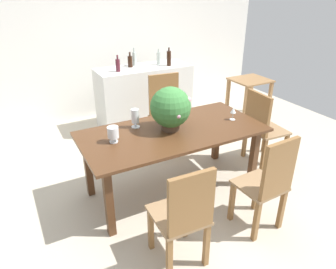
{
  "coord_description": "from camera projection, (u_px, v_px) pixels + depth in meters",
  "views": [
    {
      "loc": [
        -1.48,
        -2.73,
        2.19
      ],
      "look_at": [
        0.04,
        0.1,
        0.62
      ],
      "focal_mm": 33.51,
      "sensor_mm": 36.0,
      "label": 1
    }
  ],
  "objects": [
    {
      "name": "kitchen_counter",
      "position": [
        144.0,
        96.0,
        5.18
      ],
      "size": [
        1.52,
        0.59,
        0.98
      ],
      "primitive_type": "cube",
      "color": "silver",
      "rests_on": "ground"
    },
    {
      "name": "chair_near_right",
      "position": [
        268.0,
        182.0,
        2.85
      ],
      "size": [
        0.42,
        0.43,
        1.01
      ],
      "rotation": [
        0.0,
        0.0,
        3.19
      ],
      "color": "brown",
      "rests_on": "ground"
    },
    {
      "name": "ground_plane",
      "position": [
        169.0,
        185.0,
        3.75
      ],
      "size": [
        7.04,
        7.04,
        0.0
      ],
      "primitive_type": "plane",
      "color": "#BCB29E"
    },
    {
      "name": "side_table",
      "position": [
        249.0,
        89.0,
        5.39
      ],
      "size": [
        0.61,
        0.55,
        0.71
      ],
      "color": "olive",
      "rests_on": "ground"
    },
    {
      "name": "crystal_vase_center_near",
      "position": [
        113.0,
        133.0,
        3.07
      ],
      "size": [
        0.11,
        0.11,
        0.16
      ],
      "color": "silver",
      "rests_on": "dining_table"
    },
    {
      "name": "wine_bottle_tall",
      "position": [
        159.0,
        58.0,
        5.07
      ],
      "size": [
        0.06,
        0.06,
        0.25
      ],
      "color": "#B2BFB7",
      "rests_on": "kitchen_counter"
    },
    {
      "name": "wine_bottle_green",
      "position": [
        134.0,
        59.0,
        5.01
      ],
      "size": [
        0.06,
        0.06,
        0.28
      ],
      "color": "#B2BFB7",
      "rests_on": "kitchen_counter"
    },
    {
      "name": "wine_bottle_clear",
      "position": [
        169.0,
        58.0,
        4.99
      ],
      "size": [
        0.07,
        0.07,
        0.29
      ],
      "color": "black",
      "rests_on": "kitchen_counter"
    },
    {
      "name": "back_wall",
      "position": [
        96.0,
        41.0,
        5.24
      ],
      "size": [
        6.4,
        0.1,
        2.6
      ],
      "primitive_type": "cube",
      "color": "white",
      "rests_on": "ground"
    },
    {
      "name": "chair_foot_end",
      "position": [
        262.0,
        125.0,
        4.01
      ],
      "size": [
        0.45,
        0.5,
        0.98
      ],
      "rotation": [
        0.0,
        0.0,
        1.5
      ],
      "color": "brown",
      "rests_on": "ground"
    },
    {
      "name": "crystal_vase_left",
      "position": [
        135.0,
        117.0,
        3.37
      ],
      "size": [
        0.09,
        0.09,
        0.21
      ],
      "color": "silver",
      "rests_on": "dining_table"
    },
    {
      "name": "wine_glass",
      "position": [
        233.0,
        111.0,
        3.57
      ],
      "size": [
        0.07,
        0.07,
        0.15
      ],
      "color": "silver",
      "rests_on": "dining_table"
    },
    {
      "name": "wine_bottle_amber",
      "position": [
        130.0,
        61.0,
        4.93
      ],
      "size": [
        0.07,
        0.07,
        0.23
      ],
      "color": "black",
      "rests_on": "kitchen_counter"
    },
    {
      "name": "wine_bottle_dark",
      "position": [
        118.0,
        65.0,
        4.68
      ],
      "size": [
        0.07,
        0.07,
        0.25
      ],
      "color": "#511E28",
      "rests_on": "kitchen_counter"
    },
    {
      "name": "dining_table",
      "position": [
        173.0,
        138.0,
        3.4
      ],
      "size": [
        1.97,
        0.96,
        0.76
      ],
      "color": "#4C2D19",
      "rests_on": "ground"
    },
    {
      "name": "flower_centerpiece",
      "position": [
        171.0,
        108.0,
        3.27
      ],
      "size": [
        0.43,
        0.44,
        0.47
      ],
      "color": "#4C3828",
      "rests_on": "dining_table"
    },
    {
      "name": "chair_far_right",
      "position": [
        166.0,
        109.0,
        4.43
      ],
      "size": [
        0.52,
        0.52,
        1.06
      ],
      "rotation": [
        0.0,
        0.0,
        -0.1
      ],
      "color": "brown",
      "rests_on": "ground"
    },
    {
      "name": "chair_near_left",
      "position": [
        184.0,
        214.0,
        2.48
      ],
      "size": [
        0.44,
        0.46,
        0.98
      ],
      "rotation": [
        0.0,
        0.0,
        3.1
      ],
      "color": "brown",
      "rests_on": "ground"
    }
  ]
}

